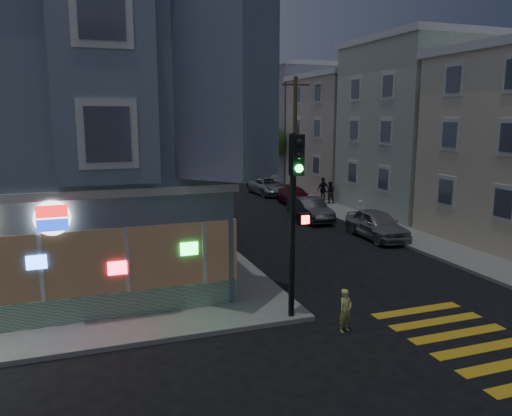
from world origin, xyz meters
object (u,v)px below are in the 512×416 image
parked_car_c (295,196)px  traffic_signal (295,196)px  utility_pole (295,135)px  parked_car_a (377,224)px  pedestrian_a (330,192)px  fire_hydrant (360,207)px  parked_car_b (310,209)px  parked_car_d (269,186)px  running_child (345,310)px  street_tree_far (241,139)px  pedestrian_b (323,189)px  street_tree_near (269,143)px

parked_car_c → traffic_signal: traffic_signal is taller
utility_pole → parked_car_a: utility_pole is taller
pedestrian_a → fire_hydrant: (0.00, -4.14, -0.31)m
utility_pole → parked_car_a: bearing=-95.5°
parked_car_b → parked_car_d: 10.48m
parked_car_a → parked_car_c: size_ratio=1.01×
running_child → parked_car_b: size_ratio=0.31×
parked_car_c → parked_car_b: bearing=-99.0°
utility_pole → parked_car_a: (-1.30, -13.49, -4.05)m
running_child → parked_car_b: 15.81m
pedestrian_a → traffic_signal: (-10.65, -17.90, 3.01)m
parked_car_c → traffic_signal: bearing=-108.9°
parked_car_c → fire_hydrant: parked_car_c is taller
traffic_signal → fire_hydrant: (10.65, 13.76, -3.33)m
parked_car_b → traffic_signal: size_ratio=0.75×
street_tree_far → parked_car_a: street_tree_far is taller
parked_car_a → parked_car_c: (0.00, 10.40, -0.12)m
pedestrian_b → parked_car_c: size_ratio=0.40×
parked_car_b → street_tree_near: bearing=80.6°
parked_car_a → street_tree_near: bearing=87.6°
street_tree_far → fire_hydrant: bearing=-87.9°
parked_car_a → parked_car_b: (-1.31, 5.20, -0.05)m
parked_car_d → parked_car_b: bearing=-100.0°
parked_car_d → running_child: bearing=-108.8°
pedestrian_b → utility_pole: bearing=-83.5°
parked_car_a → parked_car_d: bearing=92.0°
pedestrian_b → traffic_signal: traffic_signal is taller
fire_hydrant → traffic_signal: bearing=-127.7°
street_tree_far → fire_hydrant: 22.34m
utility_pole → street_tree_far: 14.03m
street_tree_near → parked_car_d: 5.29m
street_tree_near → fire_hydrant: (0.80, -14.08, -3.32)m
parked_car_c → fire_hydrant: 5.49m
pedestrian_a → parked_car_c: (-2.30, 0.84, -0.30)m
street_tree_far → running_child: (-8.70, -36.96, -3.29)m
parked_car_b → traffic_signal: (-7.05, -13.55, 3.24)m
utility_pole → street_tree_near: size_ratio=1.70×
street_tree_far → pedestrian_b: (0.80, -16.92, -2.92)m
pedestrian_b → traffic_signal: (-10.65, -18.92, 2.93)m
pedestrian_b → pedestrian_a: bearing=77.6°
parked_car_a → parked_car_c: parked_car_a is taller
street_tree_far → pedestrian_a: (0.80, -17.94, -3.01)m
parked_car_d → street_tree_near: bearing=66.1°
utility_pole → parked_car_c: 5.35m
utility_pole → pedestrian_b: (1.00, -2.92, -3.79)m
street_tree_far → parked_car_d: street_tree_far is taller
pedestrian_b → parked_car_a: 10.82m
street_tree_near → parked_car_d: size_ratio=1.07×
utility_pole → pedestrian_a: utility_pole is taller
street_tree_far → traffic_signal: traffic_signal is taller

